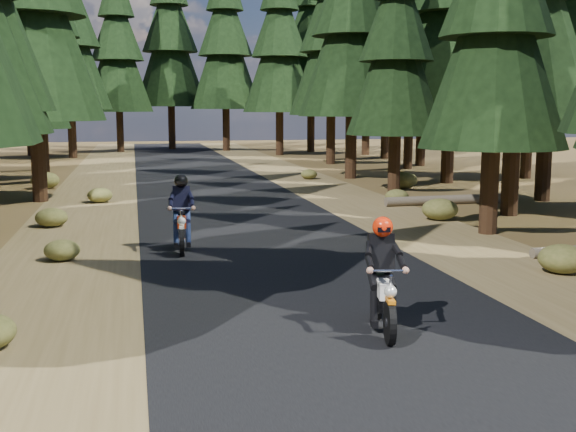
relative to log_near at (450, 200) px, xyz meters
name	(u,v)px	position (x,y,z in m)	size (l,w,h in m)	color
ground	(305,285)	(-7.55, -10.13, -0.16)	(120.00, 120.00, 0.00)	#4E3A1B
road	(259,238)	(-7.55, -5.13, -0.15)	(6.00, 100.00, 0.01)	black
shoulder_l	(72,246)	(-12.15, -5.13, -0.16)	(3.20, 100.00, 0.01)	brown
shoulder_r	(428,232)	(-2.95, -5.13, -0.16)	(3.20, 100.00, 0.01)	brown
pine_forest	(198,6)	(-7.57, 10.92, 7.73)	(34.59, 55.08, 16.32)	black
log_near	(450,200)	(0.00, 0.00, 0.00)	(0.32, 0.32, 4.74)	#4C4233
understory_shrubs	(279,206)	(-6.26, -1.27, 0.13)	(15.54, 29.84, 0.71)	#474C1E
rider_lead	(383,294)	(-7.07, -13.11, 0.41)	(0.91, 1.98, 1.70)	white
rider_follow	(182,226)	(-9.58, -6.31, 0.43)	(0.73, 2.02, 1.76)	#AA2B0B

